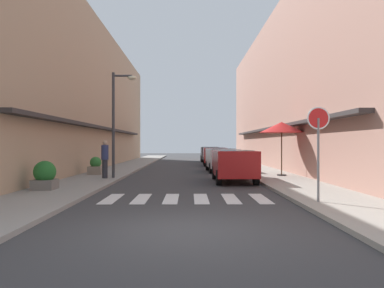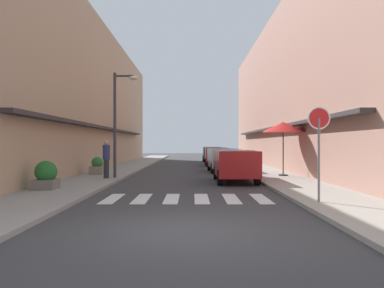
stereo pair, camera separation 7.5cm
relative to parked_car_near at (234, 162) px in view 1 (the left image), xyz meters
name	(u,v)px [view 1 (the left image)]	position (x,y,z in m)	size (l,w,h in m)	color
ground_plane	(188,171)	(-2.15, 7.19, -0.92)	(91.85, 91.85, 0.00)	#38383A
sidewalk_left	(118,170)	(-6.68, 7.19, -0.86)	(2.65, 58.45, 0.12)	gray
sidewalk_right	(257,170)	(2.38, 7.19, -0.86)	(2.65, 58.45, 0.12)	#9E998E
building_row_left	(65,96)	(-10.50, 8.28, 4.11)	(5.50, 39.57, 10.06)	tan
building_row_right	(310,90)	(6.20, 8.28, 4.52)	(5.50, 39.57, 10.89)	#A87A6B
crosswalk	(186,199)	(-2.15, -5.18, -0.91)	(5.20, 2.20, 0.01)	silver
parked_car_near	(234,162)	(0.00, 0.00, 0.00)	(1.81, 4.05, 1.47)	maroon
parked_car_mid	(222,157)	(0.00, 6.19, 0.00)	(1.92, 3.98, 1.47)	silver
parked_car_far	(215,154)	(0.00, 12.86, 0.00)	(1.87, 4.28, 1.47)	maroon
parked_car_distant	(210,152)	(0.00, 19.71, 0.00)	(1.84, 3.97, 1.47)	#4C5156
round_street_sign	(318,129)	(1.61, -6.54, 1.26)	(0.65, 0.07, 2.69)	slate
street_lamp	(117,113)	(-5.53, 0.92, 2.33)	(1.19, 0.28, 5.09)	#38383D
cafe_umbrella	(282,128)	(2.73, 2.08, 1.68)	(2.29, 2.29, 2.77)	#262626
planter_corner	(45,176)	(-7.24, -3.68, -0.30)	(0.79, 0.79, 1.03)	slate
planter_midblock	(96,166)	(-7.09, 2.92, -0.38)	(0.73, 0.73, 0.94)	gray
pedestrian_walking_near	(105,158)	(-6.08, 0.71, 0.17)	(0.34, 0.34, 1.82)	#282B33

